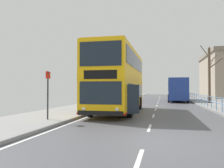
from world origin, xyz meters
name	(u,v)px	position (x,y,z in m)	size (l,w,h in m)	color
ground	(124,138)	(-0.72, 0.00, 0.04)	(15.80, 140.00, 0.20)	#4C4C51
double_decker_bus_main	(118,80)	(-2.60, 8.99, 2.37)	(3.31, 10.22, 4.54)	#F4B20F
background_bus_far_lane	(177,89)	(2.65, 26.69, 1.72)	(2.83, 10.67, 3.16)	navy
pedestrian_railing_far_kerb	(203,98)	(4.45, 16.47, 0.83)	(0.05, 32.36, 1.03)	#598CC6
bus_stop_sign_near	(48,90)	(-5.27, 3.27, 1.69)	(0.08, 0.44, 2.51)	#2D2D33
bare_tree_far_00	(210,73)	(5.94, 20.90, 3.59)	(2.48, 1.05, 6.79)	#4C3D2D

